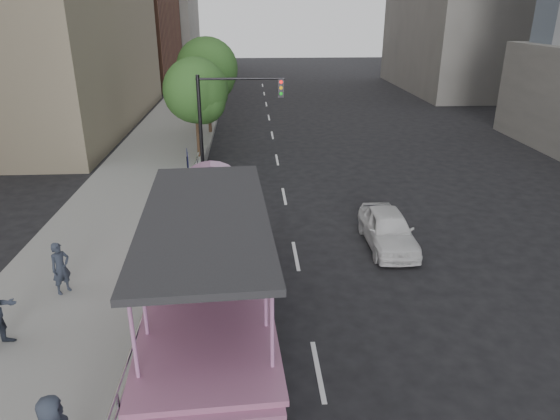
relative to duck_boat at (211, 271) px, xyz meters
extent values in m
plane|color=black|center=(1.66, -0.56, -1.38)|extent=(160.00, 160.00, 0.00)
cube|color=gray|center=(-4.09, 9.44, -1.23)|extent=(5.50, 80.00, 0.30)
cube|color=#989893|center=(-1.46, 1.44, -0.90)|extent=(0.24, 30.00, 0.36)
cylinder|color=silver|center=(-1.46, -4.56, -0.37)|extent=(0.07, 0.07, 0.70)
cylinder|color=silver|center=(-1.46, -2.56, -0.37)|extent=(0.07, 0.07, 0.70)
cylinder|color=silver|center=(-1.46, -0.56, -0.37)|extent=(0.07, 0.07, 0.70)
cylinder|color=silver|center=(-1.46, 1.44, -0.37)|extent=(0.07, 0.07, 0.70)
cylinder|color=silver|center=(-1.46, 3.44, -0.37)|extent=(0.07, 0.07, 0.70)
cylinder|color=silver|center=(-1.46, 5.44, -0.37)|extent=(0.07, 0.07, 0.70)
cylinder|color=silver|center=(-1.46, 7.44, -0.37)|extent=(0.07, 0.07, 0.70)
cylinder|color=silver|center=(-1.46, 9.44, -0.37)|extent=(0.07, 0.07, 0.70)
cylinder|color=silver|center=(-1.46, 11.44, -0.37)|extent=(0.07, 0.07, 0.70)
cylinder|color=silver|center=(-1.46, 1.44, -0.37)|extent=(0.06, 22.00, 0.06)
cylinder|color=silver|center=(-1.46, 1.44, -0.04)|extent=(0.06, 22.00, 0.06)
cylinder|color=black|center=(-0.94, -4.35, -0.90)|extent=(0.43, 0.99, 0.97)
cylinder|color=black|center=(1.42, -4.22, -0.90)|extent=(0.43, 0.99, 0.97)
cylinder|color=black|center=(-1.11, -1.35, -0.90)|extent=(0.43, 0.99, 0.97)
cylinder|color=black|center=(1.25, -1.21, -0.90)|extent=(0.43, 0.99, 0.97)
cylinder|color=black|center=(-1.28, 1.66, -0.90)|extent=(0.43, 0.99, 0.97)
cylinder|color=black|center=(1.08, 1.79, -0.90)|extent=(0.43, 0.99, 0.97)
cube|color=#B472A8|center=(0.06, -1.06, -0.28)|extent=(3.18, 8.95, 1.34)
cube|color=#B472A8|center=(-0.23, 4.09, -0.01)|extent=(2.76, 2.43, 1.68)
cylinder|color=#B472A8|center=(-0.28, 5.00, 0.31)|extent=(2.56, 0.89, 2.53)
cube|color=#96587A|center=(0.06, -1.06, 0.46)|extent=(3.33, 9.28, 0.13)
cube|color=#272729|center=(0.08, -1.49, 2.26)|extent=(3.24, 7.25, 0.15)
cube|color=gray|center=(-0.12, 2.21, 1.11)|extent=(2.48, 0.35, 1.13)
cube|color=#B472A8|center=(-0.15, 2.69, 0.79)|extent=(2.42, 1.21, 0.54)
imported|color=silver|center=(6.05, 4.03, -0.71)|extent=(1.60, 3.96, 1.35)
imported|color=#2B3240|center=(-4.40, 0.97, -0.29)|extent=(0.66, 0.69, 1.58)
cylinder|color=black|center=(-1.34, 7.05, -0.06)|extent=(0.08, 0.08, 2.64)
cube|color=#0C1054|center=(-1.34, 7.05, 1.05)|extent=(0.12, 0.65, 0.95)
cube|color=silver|center=(-1.31, 7.05, 1.05)|extent=(0.07, 0.42, 0.58)
cylinder|color=black|center=(-1.24, 11.94, 1.22)|extent=(0.18, 0.18, 5.20)
cylinder|color=black|center=(0.76, 11.94, 3.62)|extent=(4.20, 0.12, 0.12)
cube|color=black|center=(2.66, 11.94, 3.17)|extent=(0.28, 0.22, 0.85)
sphere|color=red|center=(2.66, 11.81, 3.47)|extent=(0.16, 0.16, 0.16)
cylinder|color=#3B2B1B|center=(-1.74, 15.44, 0.16)|extent=(0.22, 0.22, 3.08)
sphere|color=#2E4F1F|center=(-1.74, 15.44, 2.58)|extent=(3.52, 3.52, 3.52)
sphere|color=#2E4F1F|center=(-1.34, 15.14, 2.03)|extent=(2.42, 2.42, 2.42)
cylinder|color=#3B2B1B|center=(-1.54, 21.44, 0.36)|extent=(0.22, 0.22, 3.47)
sphere|color=#2E4F1F|center=(-1.54, 21.44, 3.08)|extent=(3.97, 3.97, 3.97)
sphere|color=#2E4F1F|center=(-1.14, 21.14, 2.46)|extent=(2.73, 2.73, 2.73)
camera|label=1|loc=(1.17, -12.12, 6.67)|focal=32.00mm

